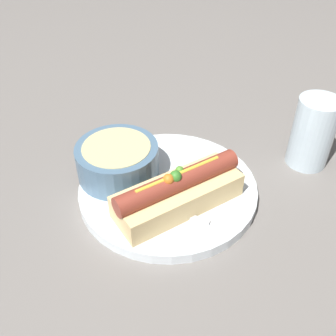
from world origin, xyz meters
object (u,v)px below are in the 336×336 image
object	(u,v)px
hot_dog	(178,192)
soup_bowl	(118,159)
drinking_glass	(313,133)
spoon	(125,195)

from	to	relation	value
hot_dog	soup_bowl	distance (m)	0.11
hot_dog	drinking_glass	distance (m)	0.24
soup_bowl	spoon	bearing A→B (deg)	-110.00
soup_bowl	spoon	world-z (taller)	soup_bowl
soup_bowl	hot_dog	bearing A→B (deg)	-72.70
hot_dog	drinking_glass	xyz separation A→B (m)	(0.23, -0.03, 0.02)
hot_dog	spoon	world-z (taller)	hot_dog
drinking_glass	soup_bowl	bearing A→B (deg)	154.10
spoon	soup_bowl	bearing A→B (deg)	-50.50
soup_bowl	drinking_glass	xyz separation A→B (m)	(0.27, -0.13, 0.01)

